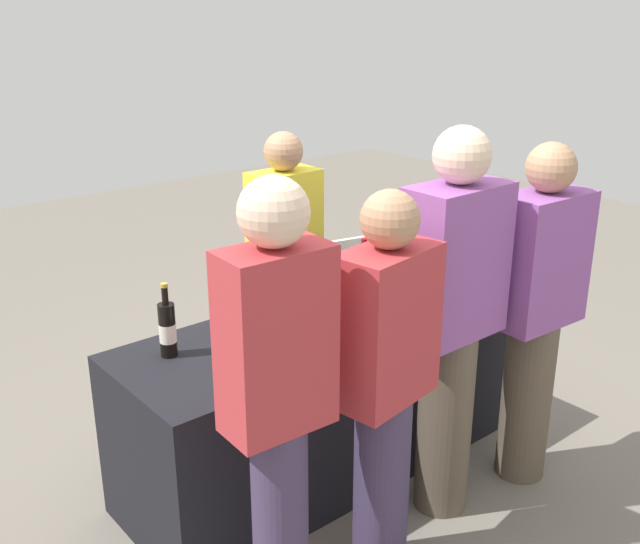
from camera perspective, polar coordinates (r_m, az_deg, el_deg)
name	(u,v)px	position (r m, az deg, el deg)	size (l,w,h in m)	color
ground_plane	(320,466)	(3.84, 0.00, -14.60)	(12.00, 12.00, 0.00)	slate
tasting_table	(320,397)	(3.63, 0.00, -9.53)	(1.94, 0.72, 0.78)	black
wine_bottle_0	(167,329)	(3.16, -11.57, -4.31)	(0.07, 0.07, 0.32)	black
wine_bottle_1	(238,309)	(3.35, -6.26, -2.82)	(0.08, 0.08, 0.29)	black
wine_bottle_2	(264,306)	(3.37, -4.34, -2.59)	(0.07, 0.07, 0.30)	black
wine_bottle_3	(301,294)	(3.50, -1.50, -1.69)	(0.07, 0.07, 0.31)	black
wine_bottle_4	(308,286)	(3.59, -0.91, -1.06)	(0.08, 0.08, 0.31)	black
wine_bottle_5	(363,279)	(3.66, 3.34, -0.54)	(0.07, 0.07, 0.32)	black
wine_bottle_6	(384,263)	(3.91, 4.92, 0.71)	(0.07, 0.07, 0.30)	black
wine_bottle_7	(403,258)	(4.00, 6.33, 1.10)	(0.07, 0.07, 0.30)	black
wine_glass_0	(227,342)	(3.08, -7.13, -5.34)	(0.06, 0.06, 0.13)	silver
wine_glass_1	(409,295)	(3.53, 6.83, -1.78)	(0.07, 0.07, 0.14)	silver
wine_glass_2	(413,288)	(3.63, 7.15, -1.21)	(0.07, 0.07, 0.14)	silver
ice_bucket	(414,272)	(3.83, 7.20, 0.03)	(0.20, 0.20, 0.21)	silver
server_pouring	(285,261)	(4.09, -2.67, 0.81)	(0.38, 0.21, 1.55)	black
guest_0	(278,400)	(2.52, -3.26, -9.70)	(0.38, 0.23, 1.70)	#3F3351
guest_1	(385,380)	(2.82, 4.96, -8.25)	(0.43, 0.28, 1.58)	#3F3351
guest_2	(451,317)	(3.18, 10.01, -3.38)	(0.44, 0.24, 1.74)	brown
guest_3	(536,308)	(3.52, 16.18, -2.64)	(0.44, 0.26, 1.63)	brown
menu_board	(345,299)	(4.75, 1.90, -2.05)	(0.55, 0.03, 0.79)	white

